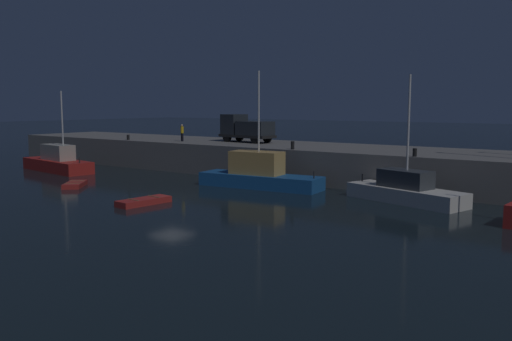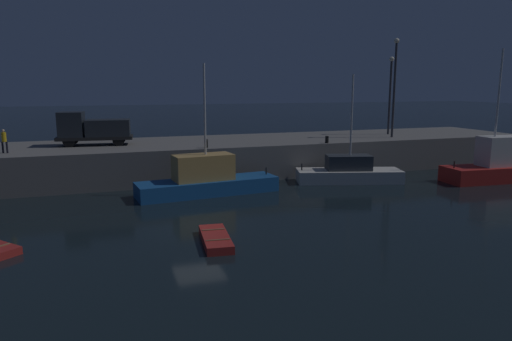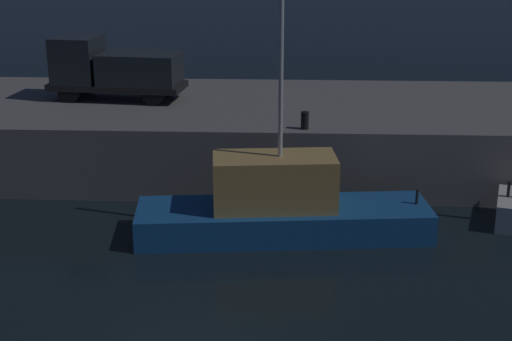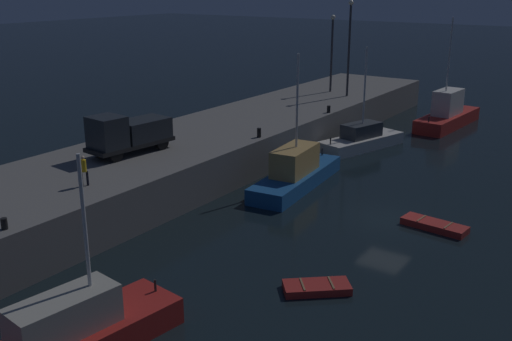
# 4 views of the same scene
# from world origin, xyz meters

# --- Properties ---
(pier_quay) EXTENTS (64.92, 9.22, 2.63)m
(pier_quay) POSITION_xyz_m (0.00, 14.46, 1.32)
(pier_quay) COLOR slate
(pier_quay) RESTS_ON ground
(fishing_boat_blue) EXTENTS (9.55, 3.41, 8.50)m
(fishing_boat_blue) POSITION_xyz_m (2.05, 7.04, 0.96)
(fishing_boat_blue) COLOR #195193
(fishing_boat_blue) RESTS_ON ground
(utility_truck) EXTENTS (5.67, 2.57, 2.55)m
(utility_truck) POSITION_xyz_m (-4.94, 14.75, 3.90)
(utility_truck) COLOR black
(utility_truck) RESTS_ON pier_quay
(bollard_west) EXTENTS (0.28, 0.28, 0.63)m
(bollard_west) POSITION_xyz_m (2.84, 10.43, 2.95)
(bollard_west) COLOR black
(bollard_west) RESTS_ON pier_quay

